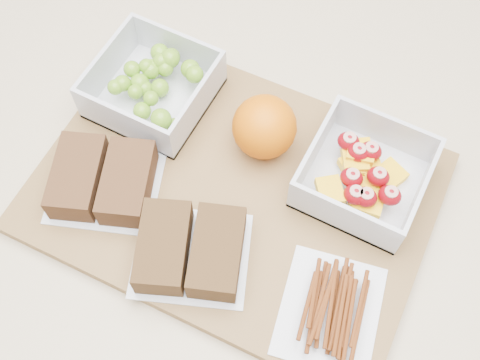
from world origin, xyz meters
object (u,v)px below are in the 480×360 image
Objects in this scene: cutting_board at (234,192)px; sandwich_bag_center at (190,250)px; fruit_container at (363,176)px; grape_container at (155,86)px; pretzel_bag at (331,308)px; orange at (264,127)px; sandwich_bag_left at (103,180)px.

cutting_board is 2.85× the size of sandwich_bag_center.
fruit_container reaches higher than sandwich_bag_center.
cutting_board is 3.34× the size of grape_container.
pretzel_bag is (0.03, -0.14, -0.01)m from fruit_container.
sandwich_bag_center is at bearing -49.00° from grape_container.
grape_container is at bearing -179.92° from orange.
sandwich_bag_center is (0.13, -0.15, -0.00)m from grape_container.
orange is 0.49× the size of sandwich_bag_left.
sandwich_bag_center is at bearing -127.80° from fruit_container.
sandwich_bag_left is at bearing -134.63° from orange.
grape_container is 0.13m from sandwich_bag_left.
grape_container is 0.14m from orange.
pretzel_bag reaches higher than cutting_board.
sandwich_bag_left is at bearing 177.27° from pretzel_bag.
pretzel_bag is at bearing -29.18° from cutting_board.
cutting_board is 5.91× the size of orange.
pretzel_bag is (0.14, -0.14, -0.02)m from orange.
pretzel_bag is at bearing -2.73° from sandwich_bag_left.
sandwich_bag_center is (-0.12, -0.16, -0.00)m from fruit_container.
sandwich_bag_center is at bearing -92.00° from orange.
fruit_container is 0.28m from sandwich_bag_left.
grape_container is 0.86× the size of sandwich_bag_center.
orange reaches higher than sandwich_bag_left.
cutting_board is 2.89× the size of sandwich_bag_left.
sandwich_bag_left is (-0.12, -0.06, 0.03)m from cutting_board.
orange is 0.54× the size of pretzel_bag.
orange reaches higher than pretzel_bag.
fruit_container is at bearing 1.44° from orange.
sandwich_bag_left is (-0.13, -0.13, -0.02)m from orange.
fruit_container is at bearing 28.36° from sandwich_bag_left.
orange is at bearing 85.86° from cutting_board.
cutting_board is 0.09m from sandwich_bag_center.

